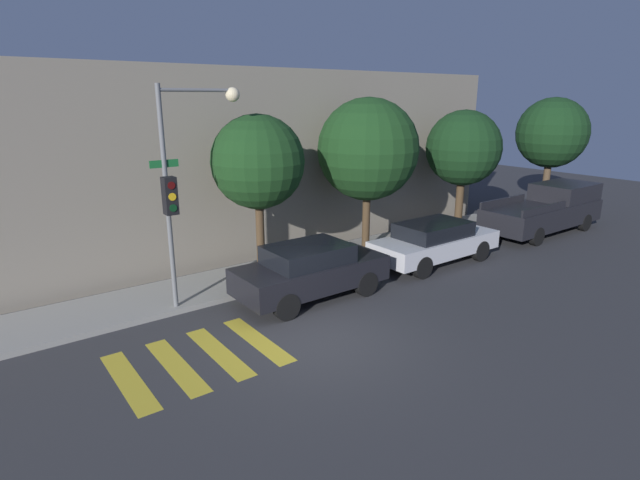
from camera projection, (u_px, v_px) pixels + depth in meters
name	position (u px, v px, depth m)	size (l,w,h in m)	color
ground_plane	(318.00, 339.00, 11.34)	(60.00, 60.00, 0.00)	#333335
sidewalk	(231.00, 282.00, 14.68)	(26.00, 2.29, 0.14)	gray
building_row	(167.00, 163.00, 17.34)	(26.00, 6.00, 6.22)	gray
crosswalk	(198.00, 359.00, 10.50)	(3.31, 2.60, 0.00)	gold
traffic_light_pole	(184.00, 171.00, 12.06)	(2.41, 0.56, 5.62)	slate
sedan_near_corner	(310.00, 270.00, 13.48)	(4.21, 1.78, 1.52)	black
sedan_middle	(434.00, 241.00, 16.36)	(4.58, 1.76, 1.40)	silver
pickup_truck	(547.00, 209.00, 20.21)	(5.76, 2.02, 1.87)	black
tree_near_corner	(258.00, 163.00, 14.09)	(2.67, 2.67, 4.88)	#4C3823
tree_midblock	(368.00, 150.00, 16.44)	(3.36, 3.36, 5.33)	#4C3823
tree_far_end	(464.00, 148.00, 19.36)	(2.91, 2.91, 4.87)	#4C3823
tree_behind_truck	(552.00, 133.00, 22.91)	(3.19, 3.19, 5.33)	brown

